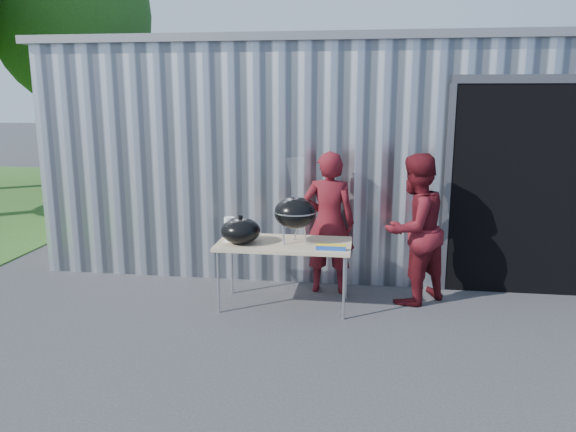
# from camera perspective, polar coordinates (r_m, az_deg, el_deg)

# --- Properties ---
(ground) EXTENTS (80.00, 80.00, 0.00)m
(ground) POSITION_cam_1_polar(r_m,az_deg,el_deg) (5.79, -3.68, -12.01)
(ground) COLOR #333336
(building) EXTENTS (8.20, 6.20, 3.10)m
(building) POSITION_cam_1_polar(r_m,az_deg,el_deg) (9.79, 7.01, 7.25)
(building) COLOR silver
(building) RESTS_ON ground
(tree_far) EXTENTS (4.01, 4.01, 6.65)m
(tree_far) POSITION_cam_1_polar(r_m,az_deg,el_deg) (16.19, -21.13, 18.38)
(tree_far) COLOR #442D19
(tree_far) RESTS_ON ground
(folding_table) EXTENTS (1.50, 0.75, 0.75)m
(folding_table) POSITION_cam_1_polar(r_m,az_deg,el_deg) (6.32, -0.38, -3.05)
(folding_table) COLOR tan
(folding_table) RESTS_ON ground
(kettle_grill) EXTENTS (0.48, 0.48, 0.95)m
(kettle_grill) POSITION_cam_1_polar(r_m,az_deg,el_deg) (6.20, 0.73, 0.97)
(kettle_grill) COLOR black
(kettle_grill) RESTS_ON folding_table
(grill_lid) EXTENTS (0.44, 0.44, 0.32)m
(grill_lid) POSITION_cam_1_polar(r_m,az_deg,el_deg) (6.26, -4.83, -1.49)
(grill_lid) COLOR black
(grill_lid) RESTS_ON folding_table
(paper_towels) EXTENTS (0.12, 0.12, 0.28)m
(paper_towels) POSITION_cam_1_polar(r_m,az_deg,el_deg) (6.34, -5.95, -1.37)
(paper_towels) COLOR white
(paper_towels) RESTS_ON folding_table
(white_tub) EXTENTS (0.20, 0.15, 0.10)m
(white_tub) POSITION_cam_1_polar(r_m,az_deg,el_deg) (6.55, -4.93, -1.71)
(white_tub) COLOR white
(white_tub) RESTS_ON folding_table
(foil_box) EXTENTS (0.32, 0.05, 0.06)m
(foil_box) POSITION_cam_1_polar(r_m,az_deg,el_deg) (6.00, 4.36, -3.19)
(foil_box) COLOR #1A47AE
(foil_box) RESTS_ON folding_table
(person_cook) EXTENTS (0.64, 0.42, 1.73)m
(person_cook) POSITION_cam_1_polar(r_m,az_deg,el_deg) (6.77, 4.15, -0.69)
(person_cook) COLOR #5C1219
(person_cook) RESTS_ON ground
(person_bystander) EXTENTS (1.06, 1.06, 1.74)m
(person_bystander) POSITION_cam_1_polar(r_m,az_deg,el_deg) (6.57, 12.69, -1.31)
(person_bystander) COLOR #5C1219
(person_bystander) RESTS_ON ground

